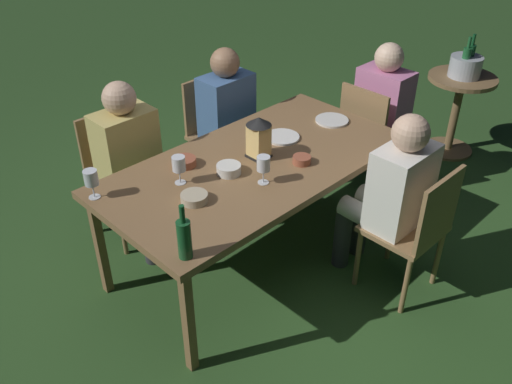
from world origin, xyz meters
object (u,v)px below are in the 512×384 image
at_px(chair_side_right_a, 415,227).
at_px(plate_b, 282,137).
at_px(wine_glass_b, 263,165).
at_px(lantern_centerpiece, 259,135).
at_px(person_in_mustard, 133,160).
at_px(wine_glass_a, 91,179).
at_px(chair_side_left_b, 120,169).
at_px(side_table, 457,102).
at_px(bowl_olives, 194,198).
at_px(bowl_bread, 229,169).
at_px(person_in_blue, 233,118).
at_px(plate_a, 332,120).
at_px(ice_bucket, 466,65).
at_px(bowl_dip, 302,160).
at_px(wine_glass_c, 179,165).
at_px(chair_side_left_a, 216,128).
at_px(chair_head_near, 369,133).
at_px(person_in_cream, 390,192).
at_px(person_in_pink, 387,107).
at_px(dining_table, 256,169).
at_px(bowl_salad, 185,162).

distance_m(chair_side_right_a, plate_b, 1.01).
bearing_deg(wine_glass_b, lantern_centerpiece, -129.73).
distance_m(person_in_mustard, wine_glass_a, 0.61).
relative_size(chair_side_left_b, side_table, 1.25).
distance_m(person_in_mustard, bowl_olives, 0.76).
relative_size(plate_b, bowl_bread, 1.56).
bearing_deg(wine_glass_b, person_in_blue, -122.84).
xyz_separation_m(plate_a, bowl_olives, (1.28, 0.09, 0.02)).
xyz_separation_m(bowl_olives, ice_bucket, (-2.78, 0.10, 0.04)).
bearing_deg(bowl_dip, chair_side_right_a, 110.19).
bearing_deg(chair_side_left_b, side_table, 158.67).
relative_size(chair_side_left_b, lantern_centerpiece, 3.28).
xyz_separation_m(chair_side_right_a, plate_b, (0.10, -0.97, 0.26)).
height_order(chair_side_left_b, wine_glass_a, wine_glass_a).
height_order(chair_side_right_a, bowl_dip, chair_side_right_a).
height_order(lantern_centerpiece, wine_glass_b, lantern_centerpiece).
distance_m(person_in_mustard, bowl_dip, 1.08).
bearing_deg(wine_glass_c, chair_side_left_a, -140.45).
distance_m(bowl_bread, bowl_dip, 0.45).
xyz_separation_m(wine_glass_a, plate_a, (-1.65, 0.32, -0.11)).
distance_m(chair_side_left_a, bowl_olives, 1.38).
bearing_deg(wine_glass_a, chair_head_near, 170.71).
distance_m(person_in_cream, side_table, 1.89).
height_order(chair_head_near, bowl_olives, chair_head_near).
bearing_deg(person_in_pink, dining_table, -0.00).
xyz_separation_m(plate_a, side_table, (-1.49, 0.19, -0.28)).
relative_size(dining_table, person_in_blue, 1.66).
distance_m(chair_side_left_b, bowl_bread, 0.93).
xyz_separation_m(person_in_pink, person_in_blue, (0.97, -0.68, 0.00)).
height_order(lantern_centerpiece, bowl_dip, lantern_centerpiece).
bearing_deg(bowl_bread, bowl_salad, -63.41).
bearing_deg(chair_side_left_b, bowl_dip, 119.59).
height_order(wine_glass_b, wine_glass_c, same).
height_order(chair_head_near, bowl_bread, chair_head_near).
height_order(person_in_pink, bowl_salad, person_in_pink).
bearing_deg(chair_side_right_a, chair_side_left_a, -90.00).
bearing_deg(lantern_centerpiece, person_in_cream, 117.95).
height_order(chair_side_right_a, bowl_bread, chair_side_right_a).
xyz_separation_m(person_in_cream, wine_glass_b, (0.57, -0.48, 0.21)).
bearing_deg(wine_glass_c, wine_glass_a, -26.58).
bearing_deg(chair_head_near, side_table, 170.80).
bearing_deg(wine_glass_a, chair_side_left_b, -130.99).
bearing_deg(bowl_salad, ice_bucket, 170.40).
distance_m(chair_side_right_a, plate_a, 0.99).
xyz_separation_m(chair_side_left_b, person_in_blue, (-0.86, 0.20, 0.15)).
bearing_deg(chair_side_left_b, chair_side_right_a, 116.15).
bearing_deg(person_in_cream, side_table, -164.23).
bearing_deg(person_in_cream, chair_side_left_b, -61.07).
height_order(person_in_blue, lantern_centerpiece, person_in_blue).
bearing_deg(wine_glass_c, bowl_salad, -135.88).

